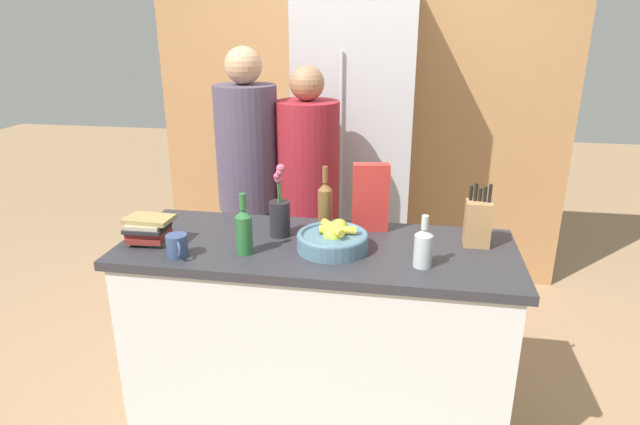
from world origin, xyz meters
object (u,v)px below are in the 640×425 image
object	(u,v)px
knife_block	(478,223)
bottle_wine	(324,204)
refrigerator	(355,152)
person_in_blue	(308,194)
flower_vase	(280,213)
book_stack	(149,230)
fruit_bowl	(333,239)
cereal_box	(371,198)
bottle_oil	(244,230)
coffee_mug	(177,246)
bottle_vinegar	(423,247)
person_at_sink	(249,183)

from	to	relation	value
knife_block	bottle_wine	xyz separation A→B (m)	(-0.68, 0.10, 0.01)
refrigerator	person_in_blue	world-z (taller)	refrigerator
refrigerator	flower_vase	world-z (taller)	refrigerator
book_stack	bottle_wine	size ratio (longest dim) A/B	0.70
fruit_bowl	cereal_box	size ratio (longest dim) A/B	0.96
flower_vase	bottle_oil	size ratio (longest dim) A/B	1.28
fruit_bowl	person_in_blue	xyz separation A→B (m)	(-0.26, 0.79, -0.06)
fruit_bowl	knife_block	distance (m)	0.62
coffee_mug	bottle_vinegar	size ratio (longest dim) A/B	0.54
book_stack	knife_block	bearing A→B (deg)	8.68
coffee_mug	bottle_oil	xyz separation A→B (m)	(0.26, 0.08, 0.06)
knife_block	coffee_mug	xyz separation A→B (m)	(-1.22, -0.33, -0.06)
book_stack	coffee_mug	bearing A→B (deg)	-32.91
flower_vase	person_at_sink	size ratio (longest dim) A/B	0.19
knife_block	coffee_mug	size ratio (longest dim) A/B	2.39
book_stack	refrigerator	bearing A→B (deg)	63.16
bottle_wine	person_at_sink	distance (m)	0.71
bottle_wine	bottle_vinegar	bearing A→B (deg)	-38.66
refrigerator	bottle_oil	bearing A→B (deg)	-101.09
refrigerator	person_at_sink	distance (m)	0.85
person_in_blue	fruit_bowl	bearing A→B (deg)	-95.67
bottle_wine	person_in_blue	size ratio (longest dim) A/B	0.18
bottle_vinegar	person_at_sink	world-z (taller)	person_at_sink
book_stack	person_in_blue	size ratio (longest dim) A/B	0.13
coffee_mug	person_at_sink	bearing A→B (deg)	88.47
knife_block	cereal_box	distance (m)	0.48
refrigerator	bottle_vinegar	world-z (taller)	refrigerator
fruit_bowl	knife_block	xyz separation A→B (m)	(0.60, 0.15, 0.06)
fruit_bowl	bottle_vinegar	distance (m)	0.39
flower_vase	bottle_vinegar	distance (m)	0.67
bottle_oil	bottle_vinegar	distance (m)	0.73
book_stack	person_in_blue	xyz separation A→B (m)	(0.54, 0.86, -0.07)
knife_block	fruit_bowl	bearing A→B (deg)	-165.81
bottle_vinegar	person_in_blue	world-z (taller)	person_in_blue
flower_vase	coffee_mug	xyz separation A→B (m)	(-0.36, -0.30, -0.06)
flower_vase	cereal_box	world-z (taller)	flower_vase
coffee_mug	person_in_blue	distance (m)	1.04
coffee_mug	bottle_vinegar	distance (m)	1.00
knife_block	coffee_mug	distance (m)	1.27
bottle_oil	coffee_mug	bearing A→B (deg)	-163.17
book_stack	bottle_vinegar	size ratio (longest dim) A/B	0.96
bottle_oil	refrigerator	bearing A→B (deg)	78.91
bottle_vinegar	person_at_sink	bearing A→B (deg)	138.90
coffee_mug	bottle_wine	xyz separation A→B (m)	(0.54, 0.44, 0.07)
refrigerator	knife_block	bearing A→B (deg)	-61.98
bottle_oil	bottle_vinegar	size ratio (longest dim) A/B	1.22
fruit_bowl	knife_block	world-z (taller)	knife_block
refrigerator	book_stack	size ratio (longest dim) A/B	9.88
fruit_bowl	bottle_oil	bearing A→B (deg)	-164.18
refrigerator	person_at_sink	size ratio (longest dim) A/B	1.18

